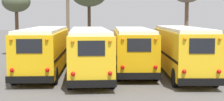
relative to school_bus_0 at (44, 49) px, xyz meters
name	(u,v)px	position (x,y,z in m)	size (l,w,h in m)	color
ground_plane	(112,73)	(4.51, -0.16, -1.66)	(160.00, 160.00, 0.00)	#5B5956
school_bus_0	(44,49)	(0.00, 0.00, 0.00)	(2.59, 10.49, 3.04)	yellow
school_bus_1	(89,50)	(3.01, -1.13, 0.00)	(2.87, 10.89, 3.03)	yellow
school_bus_2	(133,48)	(6.01, 0.69, -0.03)	(2.86, 10.14, 2.99)	#EAAA0F
school_bus_3	(182,49)	(9.02, -1.03, 0.04)	(2.97, 10.74, 3.12)	yellow
utility_pole	(68,11)	(0.70, 11.20, 2.70)	(1.80, 0.31, 8.47)	#75604C
bare_tree_2	(16,3)	(-4.21, 10.74, 3.51)	(2.71, 2.71, 6.29)	brown
fence_line	(108,49)	(4.51, 7.12, -0.68)	(17.08, 0.06, 1.42)	#939399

